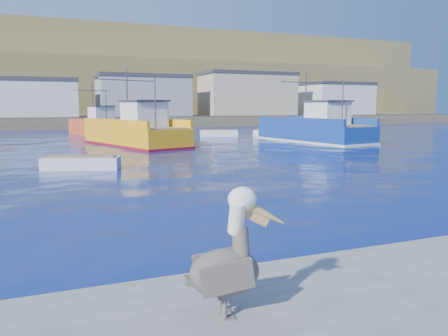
% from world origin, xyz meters
% --- Properties ---
extents(ground, '(260.00, 260.00, 0.00)m').
position_xyz_m(ground, '(0.00, 0.00, 0.00)').
color(ground, navy).
rests_on(ground, ground).
extents(dock_bollards, '(36.20, 0.20, 0.30)m').
position_xyz_m(dock_bollards, '(0.60, -3.40, 0.65)').
color(dock_bollards, '#4C4C4C').
rests_on(dock_bollards, dock).
extents(far_shore, '(200.00, 81.00, 24.00)m').
position_xyz_m(far_shore, '(0.00, 109.20, 8.98)').
color(far_shore, brown).
rests_on(far_shore, ground).
extents(trawler_yellow_b, '(7.62, 12.71, 6.61)m').
position_xyz_m(trawler_yellow_b, '(1.57, 27.58, 1.08)').
color(trawler_yellow_b, '#FFAB15').
rests_on(trawler_yellow_b, ground).
extents(trawler_blue, '(6.18, 12.80, 6.64)m').
position_xyz_m(trawler_blue, '(18.00, 25.37, 1.09)').
color(trawler_blue, navy).
rests_on(trawler_blue, ground).
extents(boat_orange, '(5.96, 9.31, 6.13)m').
position_xyz_m(boat_orange, '(-0.07, 42.87, 1.05)').
color(boat_orange, '#DB4B23').
rests_on(boat_orange, ground).
extents(skiff_mid, '(4.13, 2.48, 0.85)m').
position_xyz_m(skiff_mid, '(-3.78, 14.19, 0.27)').
color(skiff_mid, silver).
rests_on(skiff_mid, ground).
extents(skiff_far, '(4.04, 3.93, 0.91)m').
position_xyz_m(skiff_far, '(17.58, 34.83, 0.29)').
color(skiff_far, silver).
rests_on(skiff_far, ground).
extents(skiff_extra, '(4.41, 2.89, 0.91)m').
position_xyz_m(skiff_extra, '(12.15, 35.50, 0.29)').
color(skiff_extra, silver).
rests_on(skiff_extra, ground).
extents(pelican, '(1.41, 0.67, 1.73)m').
position_xyz_m(pelican, '(-3.11, -4.61, 1.24)').
color(pelican, '#595451').
rests_on(pelican, dock).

